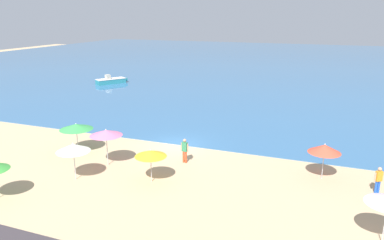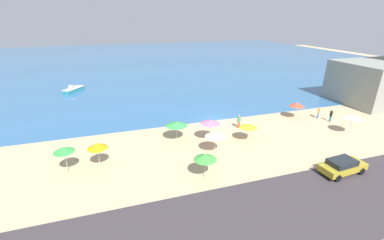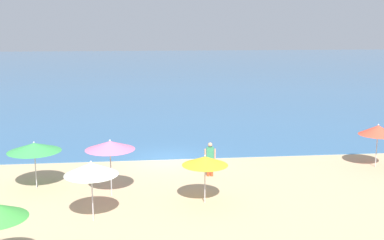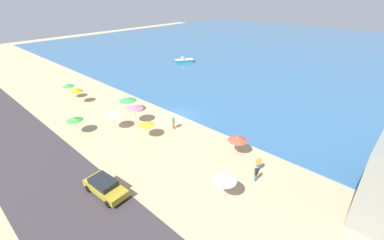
% 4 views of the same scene
% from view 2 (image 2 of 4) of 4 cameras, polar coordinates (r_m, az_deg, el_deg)
% --- Properties ---
extents(ground_plane, '(160.00, 160.00, 0.00)m').
position_cam_2_polar(ground_plane, '(35.25, 5.06, -0.14)').
color(ground_plane, tan).
extents(sea, '(150.00, 110.00, 0.05)m').
position_cam_2_polar(sea, '(87.02, -9.19, 13.04)').
color(sea, '#346594').
rests_on(sea, ground_plane).
extents(coastal_road, '(80.00, 8.00, 0.06)m').
position_cam_2_polar(coastal_road, '(22.01, 24.02, -17.19)').
color(coastal_road, '#3A3337').
rests_on(coastal_road, ground_plane).
extents(beach_umbrella_0, '(1.97, 1.97, 2.14)m').
position_cam_2_polar(beach_umbrella_0, '(29.41, 12.44, -1.27)').
color(beach_umbrella_0, '#B2B2B7').
rests_on(beach_umbrella_0, ground_plane).
extents(beach_umbrella_1, '(2.02, 2.02, 2.36)m').
position_cam_2_polar(beach_umbrella_1, '(38.10, 22.32, 3.22)').
color(beach_umbrella_1, '#B2B2B7').
rests_on(beach_umbrella_1, ground_plane).
extents(beach_umbrella_2, '(2.21, 2.21, 2.59)m').
position_cam_2_polar(beach_umbrella_2, '(28.68, 4.12, -0.43)').
color(beach_umbrella_2, '#B2B2B7').
rests_on(beach_umbrella_2, ground_plane).
extents(beach_umbrella_3, '(2.47, 2.47, 2.25)m').
position_cam_2_polar(beach_umbrella_3, '(29.03, -3.47, -0.88)').
color(beach_umbrella_3, '#B2B2B7').
rests_on(beach_umbrella_3, ground_plane).
extents(beach_umbrella_4, '(1.99, 1.99, 2.36)m').
position_cam_2_polar(beach_umbrella_4, '(22.26, 2.95, -8.22)').
color(beach_umbrella_4, '#B2B2B7').
rests_on(beach_umbrella_4, ground_plane).
extents(beach_umbrella_5, '(2.10, 2.10, 2.43)m').
position_cam_2_polar(beach_umbrella_5, '(26.23, 5.17, -3.19)').
color(beach_umbrella_5, '#B2B2B7').
rests_on(beach_umbrella_5, ground_plane).
extents(beach_umbrella_6, '(1.82, 1.82, 2.58)m').
position_cam_2_polar(beach_umbrella_6, '(25.19, -20.32, -5.39)').
color(beach_umbrella_6, '#B2B2B7').
rests_on(beach_umbrella_6, ground_plane).
extents(beach_umbrella_7, '(2.00, 2.00, 2.47)m').
position_cam_2_polar(beach_umbrella_7, '(35.89, 32.17, 0.59)').
color(beach_umbrella_7, '#B2B2B7').
rests_on(beach_umbrella_7, ground_plane).
extents(beach_umbrella_8, '(1.81, 1.81, 2.67)m').
position_cam_2_polar(beach_umbrella_8, '(25.46, -26.64, -5.88)').
color(beach_umbrella_8, '#B2B2B7').
rests_on(beach_umbrella_8, ground_plane).
extents(bather_0, '(0.48, 0.39, 1.62)m').
position_cam_2_polar(bather_0, '(39.84, 26.33, 1.62)').
color(bather_0, blue).
rests_on(bather_0, ground_plane).
extents(bather_1, '(0.28, 0.56, 1.70)m').
position_cam_2_polar(bather_1, '(39.25, 28.53, 1.00)').
color(bather_1, teal).
rests_on(bather_1, ground_plane).
extents(bather_2, '(0.57, 0.25, 1.75)m').
position_cam_2_polar(bather_2, '(33.02, 10.38, -0.16)').
color(bather_2, '#F64621').
rests_on(bather_2, ground_plane).
extents(parked_car_1, '(4.37, 2.11, 1.40)m').
position_cam_2_polar(parked_car_1, '(27.01, 30.43, -8.77)').
color(parked_car_1, '#AA9327').
rests_on(parked_car_1, coastal_road).
extents(skiff_nearshore, '(3.65, 4.57, 1.36)m').
position_cam_2_polar(skiff_nearshore, '(53.37, -24.81, 6.15)').
color(skiff_nearshore, teal).
rests_on(skiff_nearshore, sea).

